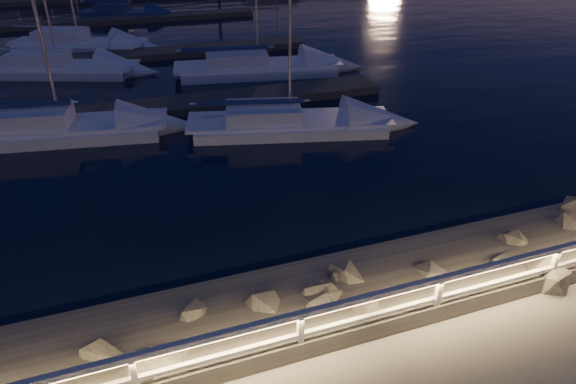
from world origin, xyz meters
name	(u,v)px	position (x,y,z in m)	size (l,w,h in m)	color
ground	(250,368)	(0.00, 0.00, 0.00)	(400.00, 400.00, 0.00)	gray
harbor_water	(125,46)	(0.00, 31.22, -0.97)	(400.00, 440.00, 0.60)	black
guard_rail	(244,338)	(-0.07, 0.00, 0.77)	(44.11, 0.12, 1.06)	white
riprap	(381,288)	(3.55, 1.40, -0.20)	(31.37, 3.10, 1.49)	slate
floating_docks	(122,34)	(0.00, 32.50, -0.40)	(22.00, 36.00, 0.40)	#5A524A
sailboat_b	(56,127)	(-3.81, 14.48, -0.15)	(8.42, 3.74, 13.89)	white
sailboat_c	(254,66)	(6.12, 20.36, -0.14)	(9.38, 4.22, 15.38)	white
sailboat_d	(284,121)	(4.96, 12.06, -0.18)	(8.60, 4.45, 14.02)	white
sailboat_f	(76,43)	(-3.06, 29.44, -0.13)	(8.69, 5.45, 14.42)	white
sailboat_g	(55,66)	(-4.16, 24.05, -0.16)	(8.66, 5.23, 14.25)	white
sailboat_j	(122,12)	(0.55, 40.04, -0.18)	(7.51, 4.49, 12.40)	navy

